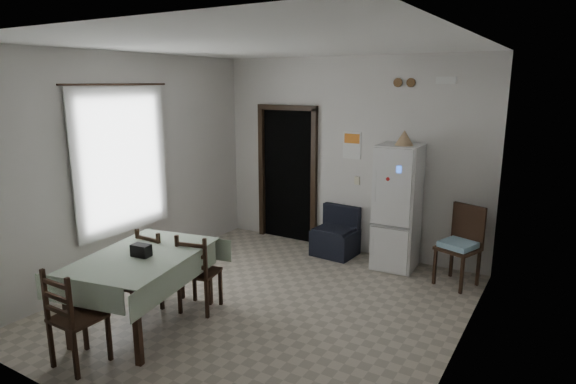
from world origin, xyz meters
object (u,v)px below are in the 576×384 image
at_px(fridge, 397,207).
at_px(dining_chair_far_left, 161,264).
at_px(corner_chair, 458,247).
at_px(dining_table, 145,290).
at_px(navy_seat, 335,232).
at_px(dining_chair_far_right, 200,271).
at_px(dining_chair_near_head, 78,316).

bearing_deg(fridge, dining_chair_far_left, -131.97).
bearing_deg(corner_chair, fridge, -173.25).
relative_size(dining_table, dining_chair_far_left, 1.68).
bearing_deg(dining_chair_far_left, dining_table, 119.39).
bearing_deg(fridge, navy_seat, 177.20).
relative_size(dining_chair_far_left, dining_chair_far_right, 0.99).
bearing_deg(dining_table, dining_chair_far_left, 107.77).
relative_size(navy_seat, dining_table, 0.47).
bearing_deg(dining_chair_near_head, navy_seat, -100.77).
bearing_deg(dining_chair_near_head, dining_chair_far_right, -98.01).
relative_size(fridge, corner_chair, 1.68).
distance_m(fridge, dining_chair_far_right, 2.83).
height_order(corner_chair, dining_chair_far_left, corner_chair).
xyz_separation_m(corner_chair, dining_table, (-2.59, -2.77, -0.12)).
xyz_separation_m(dining_table, dining_chair_far_right, (0.25, 0.58, 0.06)).
height_order(fridge, navy_seat, fridge).
bearing_deg(dining_chair_far_right, dining_chair_near_head, 68.71).
bearing_deg(dining_chair_far_left, fridge, -128.96).
relative_size(corner_chair, dining_chair_far_right, 1.12).
bearing_deg(navy_seat, dining_chair_near_head, -97.39).
height_order(dining_table, dining_chair_far_right, dining_chair_far_right).
distance_m(navy_seat, dining_chair_near_head, 3.87).
bearing_deg(dining_chair_far_left, dining_chair_far_right, -172.79).
relative_size(navy_seat, dining_chair_far_right, 0.78).
xyz_separation_m(fridge, navy_seat, (-0.93, 0.00, -0.50)).
xyz_separation_m(dining_table, dining_chair_near_head, (0.05, -0.83, 0.08)).
relative_size(dining_chair_far_right, dining_chair_near_head, 0.97).
bearing_deg(fridge, corner_chair, -15.54).
bearing_deg(dining_chair_far_right, dining_table, 53.13).
bearing_deg(navy_seat, dining_chair_far_right, -98.98).
relative_size(fridge, dining_chair_near_head, 1.82).
height_order(corner_chair, dining_chair_far_right, corner_chair).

